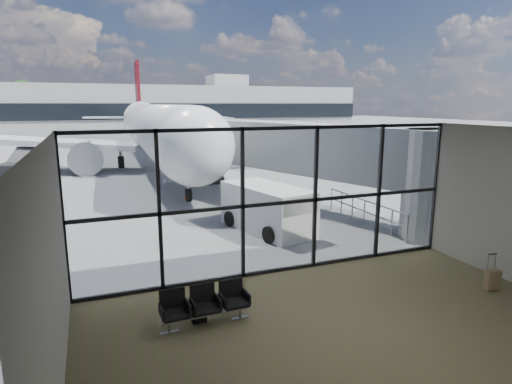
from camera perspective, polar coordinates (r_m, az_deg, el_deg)
ground at (r=51.96m, az=-15.54°, el=5.59°), size 220.00×220.00×0.00m
lounge_shell at (r=8.82m, az=16.35°, el=-5.16°), size 12.02×8.01×4.51m
glass_curtain_wall at (r=12.91m, az=3.21°, el=-1.26°), size 12.10×0.12×4.50m
jet_bridge at (r=21.24m, az=7.36°, el=5.17°), size 8.00×16.50×4.33m
apron_railing at (r=18.98m, az=14.23°, el=-2.13°), size 0.06×5.46×1.11m
far_terminal at (r=73.56m, az=-18.04°, el=10.40°), size 80.00×12.20×11.00m
tree_5 at (r=84.00m, az=-28.59°, el=10.80°), size 6.27×6.27×9.03m
seating_row at (r=10.52m, az=-6.92°, el=-14.43°), size 2.12×0.65×0.94m
backpack at (r=10.69m, az=-7.62°, el=-15.60°), size 0.35×0.32×0.52m
suitcase at (r=13.85m, az=29.01°, el=-10.22°), size 0.42×0.34×1.04m
airliner at (r=37.59m, az=-13.34°, el=8.23°), size 33.85×39.19×10.09m
service_van at (r=17.45m, az=1.71°, el=-2.18°), size 2.85×4.59×1.86m
belt_loader at (r=34.01m, az=-29.35°, el=2.65°), size 2.35×4.58×2.02m
traffic_cone_a at (r=23.88m, az=-9.08°, el=-0.13°), size 0.46×0.46×0.65m
traffic_cone_b at (r=25.01m, az=0.67°, el=0.56°), size 0.46×0.46×0.65m
traffic_cone_c at (r=25.83m, az=2.42°, el=0.91°), size 0.46×0.46×0.65m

